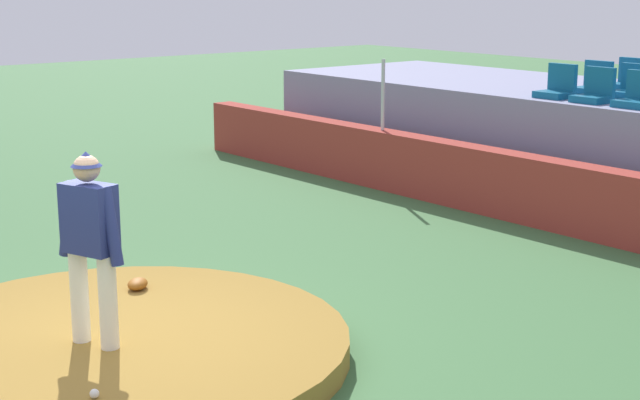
% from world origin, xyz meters
% --- Properties ---
extents(ground_plane, '(60.00, 60.00, 0.00)m').
position_xyz_m(ground_plane, '(0.00, 0.00, 0.00)').
color(ground_plane, '#3D6C3C').
extents(pitchers_mound, '(4.30, 4.30, 0.23)m').
position_xyz_m(pitchers_mound, '(0.00, 0.00, 0.11)').
color(pitchers_mound, olive).
rests_on(pitchers_mound, ground_plane).
extents(pitcher, '(0.72, 0.39, 1.72)m').
position_xyz_m(pitcher, '(0.11, -0.21, 1.23)').
color(pitcher, white).
rests_on(pitcher, pitchers_mound).
extents(baseball, '(0.07, 0.07, 0.07)m').
position_xyz_m(baseball, '(1.13, -0.73, 0.27)').
color(baseball, white).
rests_on(baseball, pitchers_mound).
extents(fielding_glove, '(0.36, 0.35, 0.11)m').
position_xyz_m(fielding_glove, '(-1.04, 0.84, 0.28)').
color(fielding_glove, '#8B4C12').
rests_on(fielding_glove, pitchers_mound).
extents(brick_barrier, '(17.26, 0.40, 0.95)m').
position_xyz_m(brick_barrier, '(0.00, 6.92, 0.47)').
color(brick_barrier, '#9C342A').
rests_on(brick_barrier, ground_plane).
extents(fence_post_left, '(0.06, 0.06, 1.15)m').
position_xyz_m(fence_post_left, '(-3.91, 6.92, 1.52)').
color(fence_post_left, silver).
rests_on(fence_post_left, brick_barrier).
extents(stadium_chair_0, '(0.48, 0.44, 0.50)m').
position_xyz_m(stadium_chair_0, '(-1.40, 8.13, 1.78)').
color(stadium_chair_0, '#0F597E').
rests_on(stadium_chair_0, bleacher_platform).
extents(stadium_chair_1, '(0.48, 0.44, 0.50)m').
position_xyz_m(stadium_chair_1, '(-0.72, 8.10, 1.78)').
color(stadium_chair_1, '#0F597E').
rests_on(stadium_chair_1, bleacher_platform).
extents(stadium_chair_2, '(0.48, 0.44, 0.50)m').
position_xyz_m(stadium_chair_2, '(-0.03, 8.10, 1.78)').
color(stadium_chair_2, '#0F597E').
rests_on(stadium_chair_2, bleacher_platform).
extents(stadium_chair_5, '(0.48, 0.44, 0.50)m').
position_xyz_m(stadium_chair_5, '(-1.38, 9.00, 1.78)').
color(stadium_chair_5, '#0F597E').
rests_on(stadium_chair_5, bleacher_platform).
extents(stadium_chair_6, '(0.48, 0.44, 0.50)m').
position_xyz_m(stadium_chair_6, '(-0.72, 9.00, 1.78)').
color(stadium_chair_6, '#0F597E').
rests_on(stadium_chair_6, bleacher_platform).
extents(stadium_chair_10, '(0.48, 0.44, 0.50)m').
position_xyz_m(stadium_chair_10, '(-1.37, 9.90, 1.78)').
color(stadium_chair_10, '#0F597E').
rests_on(stadium_chair_10, bleacher_platform).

